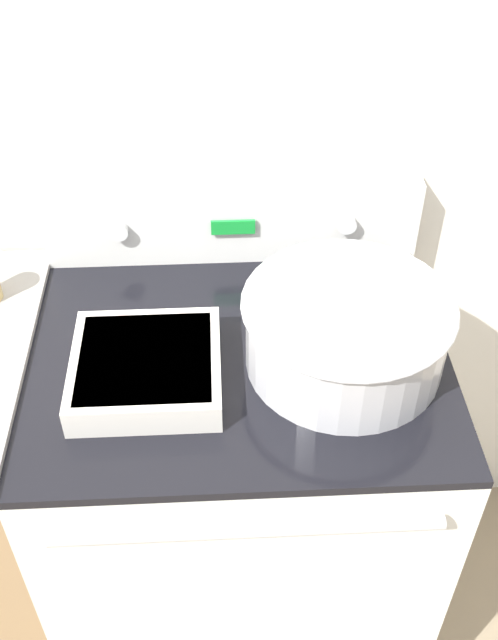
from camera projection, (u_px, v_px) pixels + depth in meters
The scene contains 6 objects.
kitchen_wall at pixel (230, 113), 1.46m from camera, with size 8.00×0.05×2.50m.
stove_range at pixel (241, 498), 1.71m from camera, with size 0.78×0.67×0.95m.
control_panel at pixel (233, 222), 1.56m from camera, with size 0.78×0.07×0.17m.
mixing_bowl at pixel (346, 329), 1.32m from camera, with size 0.37×0.37×0.14m.
casserole_dish at pixel (146, 367), 1.32m from camera, with size 0.26×0.25×0.06m.
ladle at pixel (432, 312), 1.43m from camera, with size 0.06×0.28×0.06m.
Camera 1 is at (-0.03, -0.68, 1.92)m, focal length 42.00 mm.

